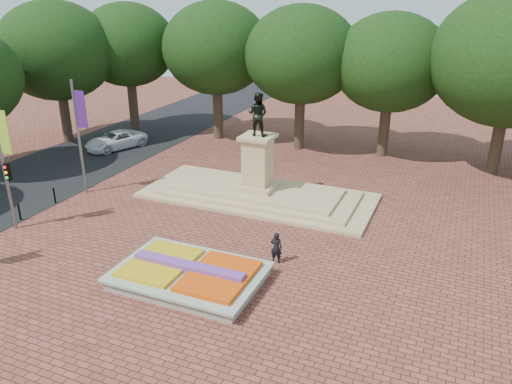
{
  "coord_description": "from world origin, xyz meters",
  "views": [
    {
      "loc": [
        10.95,
        -17.99,
        11.75
      ],
      "look_at": [
        1.71,
        3.71,
        2.2
      ],
      "focal_mm": 35.0,
      "sensor_mm": 36.0,
      "label": 1
    }
  ],
  "objects_px": {
    "pedestrian": "(276,248)",
    "flower_bed": "(190,274)",
    "monument": "(258,184)",
    "van": "(116,140)"
  },
  "relations": [
    {
      "from": "van",
      "to": "pedestrian",
      "type": "height_order",
      "value": "pedestrian"
    },
    {
      "from": "flower_bed",
      "to": "pedestrian",
      "type": "relative_size",
      "value": 4.08
    },
    {
      "from": "flower_bed",
      "to": "van",
      "type": "height_order",
      "value": "van"
    },
    {
      "from": "monument",
      "to": "flower_bed",
      "type": "bearing_deg",
      "value": -84.13
    },
    {
      "from": "flower_bed",
      "to": "monument",
      "type": "height_order",
      "value": "monument"
    },
    {
      "from": "pedestrian",
      "to": "van",
      "type": "bearing_deg",
      "value": -36.25
    },
    {
      "from": "flower_bed",
      "to": "pedestrian",
      "type": "bearing_deg",
      "value": 47.03
    },
    {
      "from": "monument",
      "to": "van",
      "type": "xyz_separation_m",
      "value": [
        -14.35,
        4.91,
        -0.2
      ]
    },
    {
      "from": "monument",
      "to": "van",
      "type": "relative_size",
      "value": 2.86
    },
    {
      "from": "pedestrian",
      "to": "flower_bed",
      "type": "bearing_deg",
      "value": 43.86
    }
  ]
}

